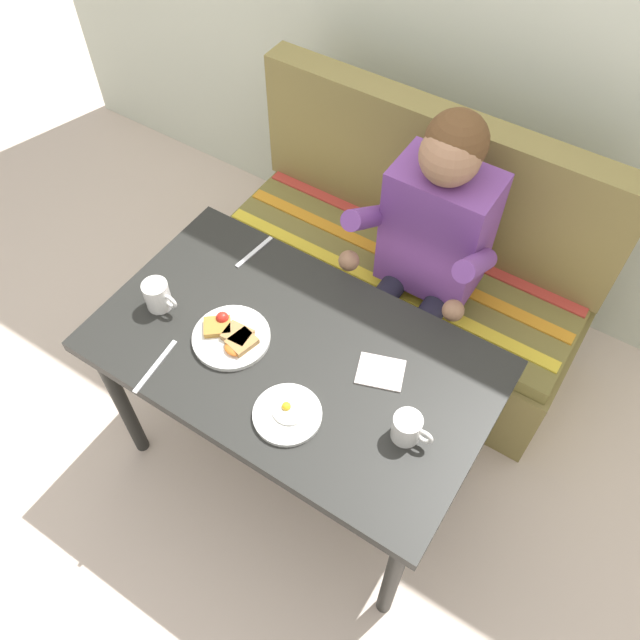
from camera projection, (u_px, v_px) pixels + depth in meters
name	position (u px, v px, depth m)	size (l,w,h in m)	color
ground_plane	(299.00, 457.00, 2.52)	(8.00, 8.00, 0.00)	beige
table	(293.00, 367.00, 2.00)	(1.20, 0.70, 0.73)	black
couch	(403.00, 275.00, 2.64)	(1.44, 0.56, 1.00)	olive
person	(427.00, 246.00, 2.17)	(0.45, 0.61, 1.21)	#733F8F
plate_breakfast	(231.00, 336.00, 1.95)	(0.23, 0.23, 0.05)	white
plate_eggs	(287.00, 414.00, 1.80)	(0.19, 0.19, 0.04)	white
coffee_mug	(158.00, 295.00, 2.00)	(0.12, 0.08, 0.10)	white
coffee_mug_second	(408.00, 428.00, 1.73)	(0.12, 0.08, 0.09)	white
napkin	(381.00, 372.00, 1.89)	(0.13, 0.11, 0.01)	silver
fork	(254.00, 252.00, 2.17)	(0.01, 0.17, 0.01)	silver
knife	(155.00, 366.00, 1.90)	(0.01, 0.20, 0.01)	silver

